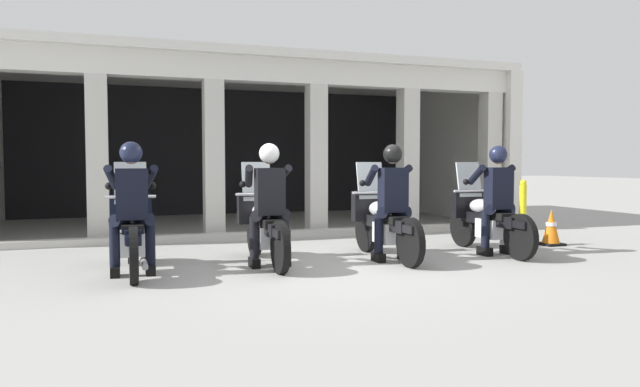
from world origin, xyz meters
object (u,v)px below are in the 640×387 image
at_px(police_officer_center_left, 269,194).
at_px(motorcycle_center_left, 264,226).
at_px(police_officer_far_right, 497,190).
at_px(bollard_kerbside, 523,205).
at_px(motorcycle_far_left, 132,231).
at_px(motorcycle_far_right, 485,219).
at_px(motorcycle_center_right, 383,222).
at_px(traffic_cone_flank, 551,227).
at_px(police_officer_center_right, 392,192).
at_px(police_officer_far_left, 132,197).

bearing_deg(police_officer_center_left, motorcycle_center_left, 95.69).
relative_size(police_officer_far_right, bollard_kerbside, 1.58).
xyz_separation_m(motorcycle_far_left, motorcycle_far_right, (5.04, -0.09, 0.00)).
xyz_separation_m(motorcycle_far_right, police_officer_far_right, (-0.00, -0.28, 0.44)).
height_order(motorcycle_center_right, traffic_cone_flank, motorcycle_center_right).
bearing_deg(police_officer_center_left, motorcycle_far_right, 8.28).
xyz_separation_m(police_officer_center_right, motorcycle_far_right, (1.68, 0.27, -0.44)).
relative_size(motorcycle_far_left, motorcycle_center_left, 1.00).
distance_m(motorcycle_far_left, bollard_kerbside, 7.74).
xyz_separation_m(traffic_cone_flank, bollard_kerbside, (0.98, 1.94, 0.21)).
relative_size(motorcycle_far_left, police_officer_center_right, 1.29).
bearing_deg(motorcycle_center_right, police_officer_center_right, -86.58).
relative_size(police_officer_center_left, motorcycle_far_right, 0.78).
bearing_deg(police_officer_far_right, motorcycle_far_left, 178.23).
xyz_separation_m(motorcycle_center_left, motorcycle_center_right, (1.68, -0.13, 0.00)).
relative_size(police_officer_far_left, motorcycle_center_left, 0.78).
distance_m(motorcycle_far_right, traffic_cone_flank, 1.47).
bearing_deg(bollard_kerbside, police_officer_far_left, -162.29).
bearing_deg(bollard_kerbside, traffic_cone_flank, -116.82).
distance_m(motorcycle_center_left, bollard_kerbside, 6.12).
bearing_deg(bollard_kerbside, police_officer_center_right, -149.07).
distance_m(police_officer_far_right, traffic_cone_flank, 1.66).
relative_size(police_officer_far_left, police_officer_center_left, 1.00).
relative_size(police_officer_center_right, bollard_kerbside, 1.58).
relative_size(motorcycle_center_left, police_officer_center_right, 1.29).
bearing_deg(motorcycle_far_right, police_officer_center_right, -168.46).
bearing_deg(traffic_cone_flank, motorcycle_far_left, -178.61).
height_order(motorcycle_center_right, police_officer_center_right, police_officer_center_right).
bearing_deg(police_officer_far_right, police_officer_center_right, -178.05).
xyz_separation_m(motorcycle_center_left, police_officer_far_right, (3.36, -0.43, 0.44)).
xyz_separation_m(motorcycle_far_right, traffic_cone_flank, (1.43, 0.25, -0.21)).
bearing_deg(police_officer_center_right, motorcycle_far_left, 177.60).
height_order(motorcycle_far_left, police_officer_center_left, police_officer_center_left).
bearing_deg(motorcycle_center_left, motorcycle_far_left, -172.08).
bearing_deg(police_officer_far_right, bollard_kerbside, 48.07).
xyz_separation_m(motorcycle_center_left, bollard_kerbside, (5.77, 2.04, -0.00)).
height_order(police_officer_far_left, motorcycle_center_right, police_officer_far_left).
bearing_deg(traffic_cone_flank, motorcycle_center_left, -178.82).
height_order(motorcycle_center_right, motorcycle_far_right, same).
distance_m(police_officer_far_left, police_officer_center_right, 3.36).
xyz_separation_m(police_officer_center_right, police_officer_far_right, (1.68, -0.02, 0.00)).
bearing_deg(motorcycle_far_left, motorcycle_center_left, 9.51).
height_order(police_officer_center_left, traffic_cone_flank, police_officer_center_left).
xyz_separation_m(police_officer_center_left, police_officer_far_right, (3.36, -0.15, 0.00)).
distance_m(motorcycle_center_right, police_officer_far_right, 1.76).
bearing_deg(police_officer_center_left, police_officer_far_right, 3.44).
bearing_deg(motorcycle_far_right, motorcycle_far_left, -178.55).
bearing_deg(motorcycle_far_right, police_officer_far_right, -87.80).
xyz_separation_m(motorcycle_far_left, motorcycle_center_left, (1.68, 0.06, 0.00)).
bearing_deg(police_officer_center_right, traffic_cone_flank, 13.05).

